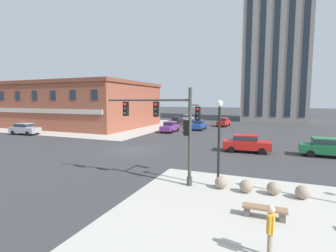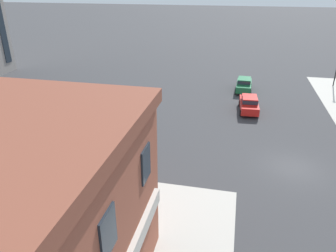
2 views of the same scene
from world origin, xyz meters
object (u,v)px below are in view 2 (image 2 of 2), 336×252
Objects in this scene: car_main_southbound_far at (16,106)px; car_parked_curb at (66,124)px; car_main_mid at (249,103)px; car_cross_westbound at (244,84)px; car_cross_far at (100,147)px.

car_parked_curb is (-2.95, -7.24, 0.00)m from car_main_southbound_far.
car_main_mid is (8.99, -16.01, 0.00)m from car_parked_curb.
car_parked_curb is (-15.79, 15.44, 0.00)m from car_cross_westbound.
car_cross_far is at bearing 137.72° from car_main_mid.
car_parked_curb is at bearing 135.63° from car_cross_westbound.
car_cross_westbound and car_main_mid have the same top height.
car_main_mid is at bearing -42.28° from car_cross_far.
car_main_southbound_far is 1.02× the size of car_parked_curb.
car_main_southbound_far and car_cross_far have the same top height.
car_cross_westbound is at bearing -44.37° from car_parked_curb.
car_cross_westbound is (12.84, -22.69, 0.00)m from car_main_southbound_far.
car_cross_far is at bearing 150.84° from car_cross_westbound.
car_parked_curb is 0.98× the size of car_main_mid.
car_main_mid is at bearing -60.69° from car_parked_curb.
car_parked_curb is 1.00× the size of car_cross_far.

